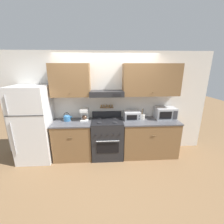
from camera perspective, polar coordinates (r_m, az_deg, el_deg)
ground_plane at (r=3.76m, az=-1.57°, el=-18.63°), size 16.00×16.00×0.00m
wall_back at (r=3.76m, az=-0.49°, el=6.13°), size 5.20×0.46×2.55m
counter_left at (r=3.89m, az=-14.41°, el=-10.05°), size 0.92×0.66×0.92m
counter_right at (r=3.98m, az=13.91°, el=-9.33°), size 1.37×0.66×0.92m
stove_range at (r=3.79m, az=-1.80°, el=-9.92°), size 0.75×0.68×1.09m
refrigerator at (r=3.96m, az=-27.65°, el=-4.19°), size 0.78×0.71×1.79m
tea_kettle at (r=3.80m, az=-16.77°, el=-2.03°), size 0.21×0.17×0.21m
coffee_maker at (r=3.73m, az=-10.44°, el=-0.81°), size 0.18×0.25×0.29m
microwave at (r=4.00m, az=19.59°, el=-0.39°), size 0.49×0.36×0.29m
utensil_crock at (r=3.82m, az=11.59°, el=-1.71°), size 0.10×0.10×0.28m
toaster_oven at (r=3.75m, az=7.61°, el=-1.33°), size 0.39×0.32×0.21m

